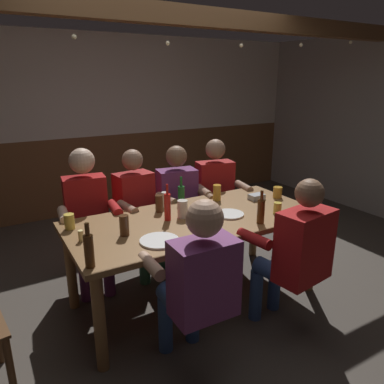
% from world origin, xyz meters
% --- Properties ---
extents(ground_plane, '(7.66, 7.66, 0.00)m').
position_xyz_m(ground_plane, '(0.00, 0.00, 0.00)').
color(ground_plane, '#423A33').
extents(back_wall_upper, '(6.38, 0.12, 1.34)m').
position_xyz_m(back_wall_upper, '(0.00, 2.67, 1.74)').
color(back_wall_upper, beige).
extents(back_wall_wainscot, '(6.38, 0.12, 1.07)m').
position_xyz_m(back_wall_wainscot, '(0.00, 2.67, 0.54)').
color(back_wall_wainscot, brown).
rests_on(back_wall_wainscot, ground_plane).
extents(ceiling_beam, '(5.74, 0.14, 0.16)m').
position_xyz_m(ceiling_beam, '(0.00, 0.51, 2.33)').
color(ceiling_beam, brown).
extents(dining_table, '(2.06, 0.96, 0.75)m').
position_xyz_m(dining_table, '(0.00, -0.00, 0.66)').
color(dining_table, brown).
rests_on(dining_table, ground_plane).
extents(person_0, '(0.53, 0.52, 1.26)m').
position_xyz_m(person_0, '(-0.70, 0.70, 0.69)').
color(person_0, '#AD1919').
rests_on(person_0, ground_plane).
extents(person_1, '(0.52, 0.55, 1.21)m').
position_xyz_m(person_1, '(-0.22, 0.70, 0.66)').
color(person_1, '#AD1919').
rests_on(person_1, ground_plane).
extents(person_2, '(0.56, 0.57, 1.20)m').
position_xyz_m(person_2, '(0.22, 0.70, 0.66)').
color(person_2, '#6B2D66').
rests_on(person_2, ground_plane).
extents(person_3, '(0.57, 0.55, 1.23)m').
position_xyz_m(person_3, '(0.68, 0.70, 0.67)').
color(person_3, '#AD1919').
rests_on(person_3, ground_plane).
extents(person_4, '(0.53, 0.52, 1.19)m').
position_xyz_m(person_4, '(-0.41, -0.71, 0.67)').
color(person_4, '#6B2D66').
rests_on(person_4, ground_plane).
extents(person_5, '(0.58, 0.57, 1.20)m').
position_xyz_m(person_5, '(0.40, -0.72, 0.66)').
color(person_5, '#AD1919').
rests_on(person_5, ground_plane).
extents(table_candle, '(0.04, 0.04, 0.08)m').
position_xyz_m(table_candle, '(-0.93, 0.02, 0.79)').
color(table_candle, '#F9E08C').
rests_on(table_candle, dining_table).
extents(condiment_caddy, '(0.14, 0.10, 0.05)m').
position_xyz_m(condiment_caddy, '(0.73, 0.12, 0.77)').
color(condiment_caddy, '#B2B7BC').
rests_on(condiment_caddy, dining_table).
extents(plate_0, '(0.28, 0.28, 0.01)m').
position_xyz_m(plate_0, '(-0.46, -0.27, 0.75)').
color(plate_0, white).
rests_on(plate_0, dining_table).
extents(plate_1, '(0.24, 0.24, 0.01)m').
position_xyz_m(plate_1, '(0.27, -0.09, 0.75)').
color(plate_1, white).
rests_on(plate_1, dining_table).
extents(bottle_0, '(0.05, 0.05, 0.30)m').
position_xyz_m(bottle_0, '(-0.22, 0.07, 0.86)').
color(bottle_0, red).
rests_on(bottle_0, dining_table).
extents(bottle_1, '(0.06, 0.06, 0.27)m').
position_xyz_m(bottle_1, '(0.38, -0.35, 0.85)').
color(bottle_1, '#593314').
rests_on(bottle_1, dining_table).
extents(bottle_2, '(0.06, 0.06, 0.25)m').
position_xyz_m(bottle_2, '(0.06, 0.37, 0.84)').
color(bottle_2, '#195923').
rests_on(bottle_2, dining_table).
extents(bottle_3, '(0.06, 0.06, 0.28)m').
position_xyz_m(bottle_3, '(-0.97, -0.38, 0.86)').
color(bottle_3, '#593314').
rests_on(bottle_3, dining_table).
extents(pint_glass_0, '(0.07, 0.07, 0.10)m').
position_xyz_m(pint_glass_0, '(0.63, -0.27, 0.80)').
color(pint_glass_0, '#E5C64C').
rests_on(pint_glass_0, dining_table).
extents(pint_glass_1, '(0.07, 0.07, 0.15)m').
position_xyz_m(pint_glass_1, '(-0.63, -0.04, 0.82)').
color(pint_glass_1, '#4C2D19').
rests_on(pint_glass_1, dining_table).
extents(pint_glass_2, '(0.08, 0.08, 0.15)m').
position_xyz_m(pint_glass_2, '(-0.09, 0.06, 0.82)').
color(pint_glass_2, white).
rests_on(pint_glass_2, dining_table).
extents(pint_glass_3, '(0.06, 0.06, 0.15)m').
position_xyz_m(pint_glass_3, '(-0.20, 0.28, 0.82)').
color(pint_glass_3, '#4C2D19').
rests_on(pint_glass_3, dining_table).
extents(pint_glass_4, '(0.07, 0.07, 0.15)m').
position_xyz_m(pint_glass_4, '(0.40, 0.29, 0.82)').
color(pint_glass_4, gold).
rests_on(pint_glass_4, dining_table).
extents(pint_glass_5, '(0.06, 0.06, 0.13)m').
position_xyz_m(pint_glass_5, '(-0.10, 0.37, 0.81)').
color(pint_glass_5, white).
rests_on(pint_glass_5, dining_table).
extents(pint_glass_6, '(0.08, 0.08, 0.10)m').
position_xyz_m(pint_glass_6, '(0.94, 0.06, 0.80)').
color(pint_glass_6, gold).
rests_on(pint_glass_6, dining_table).
extents(pint_glass_7, '(0.08, 0.08, 0.12)m').
position_xyz_m(pint_glass_7, '(-0.94, 0.28, 0.80)').
color(pint_glass_7, '#E5C64C').
rests_on(pint_glass_7, dining_table).
extents(string_lights, '(4.50, 0.04, 0.14)m').
position_xyz_m(string_lights, '(0.00, 0.46, 2.15)').
color(string_lights, '#F9EAB2').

